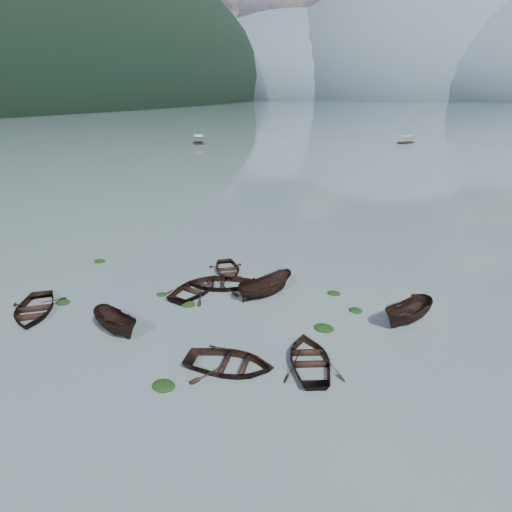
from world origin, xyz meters
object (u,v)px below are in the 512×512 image
at_px(pontoon_left, 199,144).
at_px(pontoon_centre, 406,143).
at_px(rowboat_3, 310,363).
at_px(rowboat_0, 34,313).

distance_m(pontoon_left, pontoon_centre, 60.96).
height_order(rowboat_3, pontoon_left, pontoon_left).
bearing_deg(pontoon_centre, rowboat_0, -68.74).
xyz_separation_m(rowboat_0, pontoon_left, (-37.14, 88.97, 0.00)).
bearing_deg(rowboat_0, rowboat_3, -31.05).
xyz_separation_m(rowboat_0, pontoon_centre, (18.89, 112.99, 0.00)).
bearing_deg(pontoon_left, rowboat_3, -89.94).
height_order(rowboat_3, pontoon_centre, pontoon_centre).
relative_size(rowboat_3, pontoon_centre, 0.90).
xyz_separation_m(pontoon_left, pontoon_centre, (56.03, 24.02, 0.00)).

